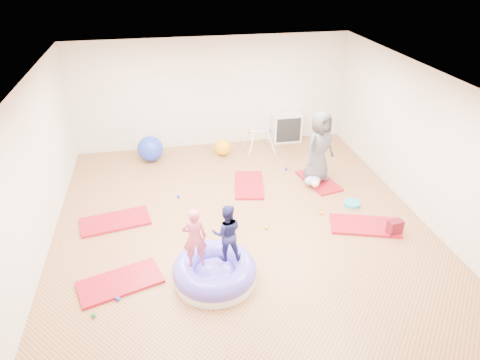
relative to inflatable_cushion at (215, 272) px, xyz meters
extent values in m
cube|color=#A47B48|center=(0.72, 1.27, -0.16)|extent=(7.00, 8.00, 0.01)
cube|color=white|center=(0.72, 1.27, 2.64)|extent=(7.00, 8.00, 0.01)
cube|color=beige|center=(0.72, 5.27, 1.24)|extent=(7.00, 0.01, 2.80)
cube|color=beige|center=(0.72, -2.73, 1.24)|extent=(7.00, 0.01, 2.80)
cube|color=beige|center=(-2.78, 1.27, 1.24)|extent=(0.01, 8.00, 2.80)
cube|color=beige|center=(4.22, 1.27, 1.24)|extent=(0.01, 8.00, 2.80)
cube|color=#AF2024|center=(-1.49, 0.20, -0.14)|extent=(1.41, 0.99, 0.05)
cube|color=#AF2024|center=(-1.67, 1.96, -0.14)|extent=(1.39, 0.87, 0.05)
cube|color=#AF2024|center=(1.18, 2.85, -0.14)|extent=(0.83, 1.31, 0.05)
cube|color=#AF2024|center=(3.02, 0.90, -0.14)|extent=(1.42, 1.00, 0.05)
cube|color=#AF2024|center=(2.76, 2.72, -0.14)|extent=(0.80, 1.24, 0.05)
cylinder|color=white|center=(0.00, 0.00, -0.09)|extent=(1.30, 1.30, 0.15)
torus|color=#5D4BCF|center=(0.00, 0.00, 0.05)|extent=(1.34, 1.34, 0.36)
ellipsoid|color=#5D4BCF|center=(0.00, 0.00, -0.04)|extent=(0.71, 0.71, 0.32)
imported|color=#D2526B|center=(-0.28, 0.04, 0.74)|extent=(0.39, 0.27, 1.03)
imported|color=navy|center=(0.22, 0.10, 0.71)|extent=(0.51, 0.41, 0.97)
imported|color=#49484B|center=(2.71, 2.77, 0.69)|extent=(0.94, 0.82, 1.62)
ellipsoid|color=#8EA4CA|center=(2.54, 2.55, -0.01)|extent=(0.37, 0.24, 0.21)
sphere|color=beige|center=(2.54, 2.38, 0.01)|extent=(0.17, 0.17, 0.17)
sphere|color=#FFAC00|center=(1.15, 1.20, -0.13)|extent=(0.07, 0.07, 0.07)
sphere|color=#1F37BC|center=(2.20, 3.42, -0.13)|extent=(0.07, 0.07, 0.07)
sphere|color=#FFAC00|center=(2.34, 1.47, -0.13)|extent=(0.07, 0.07, 0.07)
sphere|color=#1F37BC|center=(-1.51, -0.18, -0.13)|extent=(0.07, 0.07, 0.07)
sphere|color=#177F34|center=(-1.84, -0.44, -0.13)|extent=(0.07, 0.07, 0.07)
sphere|color=#1F37BC|center=(-0.41, 2.64, -0.13)|extent=(0.07, 0.07, 0.07)
sphere|color=#1F37BC|center=(-0.95, 4.56, 0.15)|extent=(0.63, 0.63, 0.63)
sphere|color=#F5A50B|center=(0.85, 4.53, 0.04)|extent=(0.42, 0.42, 0.42)
cylinder|color=silver|center=(1.56, 4.38, 0.13)|extent=(0.21, 0.21, 0.56)
cylinder|color=silver|center=(1.56, 4.85, 0.13)|extent=(0.21, 0.21, 0.56)
cylinder|color=silver|center=(2.08, 4.38, 0.13)|extent=(0.21, 0.21, 0.56)
cylinder|color=silver|center=(2.08, 4.85, 0.13)|extent=(0.21, 0.21, 0.56)
cylinder|color=silver|center=(1.82, 4.62, 0.37)|extent=(0.54, 0.03, 0.03)
sphere|color=red|center=(1.55, 4.62, 0.37)|extent=(0.06, 0.06, 0.06)
sphere|color=#1F37BC|center=(2.09, 4.62, 0.37)|extent=(0.06, 0.06, 0.06)
cube|color=silver|center=(2.68, 5.07, 0.22)|extent=(0.77, 0.37, 0.77)
cube|color=black|center=(2.68, 4.89, 0.22)|extent=(0.66, 0.02, 0.66)
cube|color=silver|center=(2.68, 5.02, 0.22)|extent=(0.02, 0.26, 0.67)
cube|color=silver|center=(2.68, 5.02, 0.22)|extent=(0.67, 0.26, 0.02)
cylinder|color=teal|center=(3.09, 1.67, -0.13)|extent=(0.34, 0.34, 0.08)
cube|color=#A4021D|center=(3.43, 0.56, -0.01)|extent=(0.29, 0.20, 0.31)
cylinder|color=#FFAC00|center=(0.43, -0.20, -0.15)|extent=(0.20, 0.20, 0.03)
camera|label=1|loc=(-0.60, -5.21, 4.60)|focal=32.00mm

